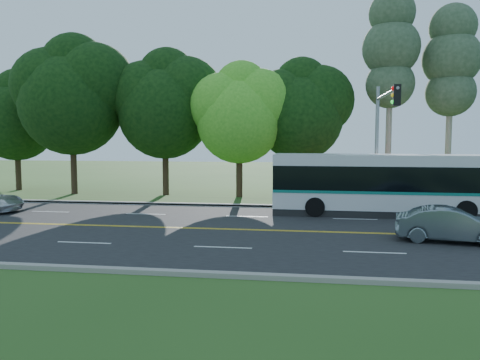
# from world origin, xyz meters

# --- Properties ---
(ground) EXTENTS (120.00, 120.00, 0.00)m
(ground) POSITION_xyz_m (0.00, 0.00, 0.00)
(ground) COLOR #2A4F1A
(ground) RESTS_ON ground
(road) EXTENTS (60.00, 14.00, 0.02)m
(road) POSITION_xyz_m (0.00, 0.00, 0.01)
(road) COLOR black
(road) RESTS_ON ground
(curb_north) EXTENTS (60.00, 0.30, 0.15)m
(curb_north) POSITION_xyz_m (0.00, 7.15, 0.07)
(curb_north) COLOR gray
(curb_north) RESTS_ON ground
(curb_south) EXTENTS (60.00, 0.30, 0.15)m
(curb_south) POSITION_xyz_m (0.00, -7.15, 0.07)
(curb_south) COLOR gray
(curb_south) RESTS_ON ground
(grass_verge) EXTENTS (60.00, 4.00, 0.10)m
(grass_verge) POSITION_xyz_m (0.00, 9.00, 0.05)
(grass_verge) COLOR #2A4F1A
(grass_verge) RESTS_ON ground
(lane_markings) EXTENTS (57.60, 13.82, 0.00)m
(lane_markings) POSITION_xyz_m (-0.09, 0.00, 0.02)
(lane_markings) COLOR gold
(lane_markings) RESTS_ON road
(tree_row) EXTENTS (44.70, 9.10, 13.84)m
(tree_row) POSITION_xyz_m (-5.15, 12.13, 6.73)
(tree_row) COLOR #2F2015
(tree_row) RESTS_ON ground
(bougainvillea_hedge) EXTENTS (9.50, 2.25, 1.50)m
(bougainvillea_hedge) POSITION_xyz_m (7.18, 8.15, 0.72)
(bougainvillea_hedge) COLOR maroon
(bougainvillea_hedge) RESTS_ON ground
(traffic_signal) EXTENTS (0.42, 6.10, 7.00)m
(traffic_signal) POSITION_xyz_m (6.49, 5.40, 4.67)
(traffic_signal) COLOR gray
(traffic_signal) RESTS_ON ground
(transit_bus) EXTENTS (12.31, 2.89, 3.21)m
(transit_bus) POSITION_xyz_m (6.93, 5.06, 1.61)
(transit_bus) COLOR silver
(transit_bus) RESTS_ON road
(sedan) EXTENTS (4.34, 2.11, 1.37)m
(sedan) POSITION_xyz_m (8.19, -1.33, 0.70)
(sedan) COLOR slate
(sedan) RESTS_ON road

